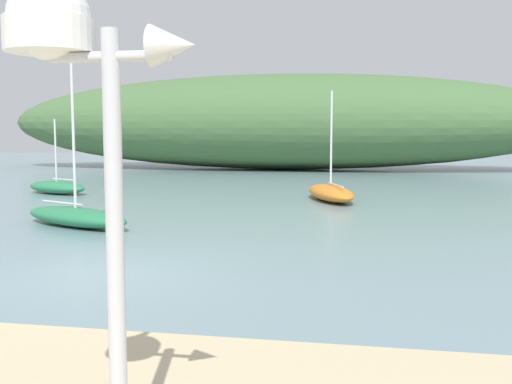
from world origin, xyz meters
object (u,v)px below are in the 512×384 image
Objects in this scene: sailboat_outer_mooring at (57,187)px; sailboat_centre_water at (76,216)px; sailboat_west_reach at (331,192)px; mast_structure at (69,63)px.

sailboat_centre_water reaches higher than sailboat_outer_mooring.
sailboat_outer_mooring is at bearing 177.95° from sailboat_west_reach.
sailboat_west_reach is at bearing 48.71° from sailboat_centre_water.
sailboat_outer_mooring is at bearing 119.39° from mast_structure.
mast_structure is 1.01× the size of sailboat_outer_mooring.
sailboat_centre_water is at bearing -131.29° from sailboat_west_reach.
sailboat_centre_water is (-6.70, -7.63, -0.03)m from sailboat_west_reach.
mast_structure is 19.57m from sailboat_west_reach.
sailboat_centre_water is at bearing 117.48° from mast_structure.
sailboat_outer_mooring is at bearing 122.05° from sailboat_centre_water.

